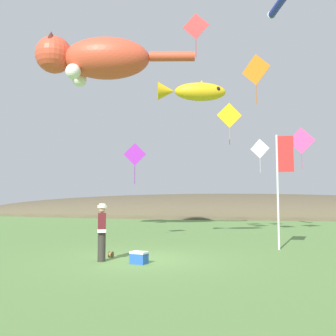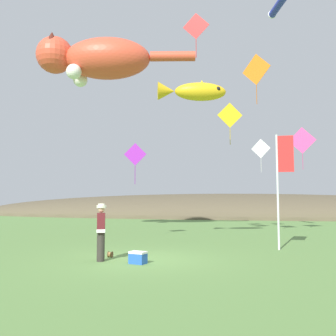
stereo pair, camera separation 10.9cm
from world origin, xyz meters
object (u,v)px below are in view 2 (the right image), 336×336
Objects in this scene: festival_attendant at (101,230)px; kite_giant_cat at (96,59)px; kite_fish_windsock at (193,91)px; kite_diamond_white at (261,149)px; kite_spool at (110,254)px; kite_diamond_pink at (302,141)px; kite_diamond_orange at (256,70)px; picnic_cooler at (138,258)px; kite_diamond_violet at (135,155)px; kite_tube_streamer at (279,5)px; kite_diamond_red at (196,26)px; festival_banner_pole at (281,174)px; kite_diamond_gold at (230,116)px.

festival_attendant is 0.19× the size of kite_giant_cat.
kite_fish_windsock reaches higher than kite_diamond_white.
festival_attendant is at bearing -90.09° from kite_spool.
kite_diamond_orange is at bearing -117.56° from kite_diamond_pink.
picnic_cooler is (1.25, -0.13, -0.77)m from festival_attendant.
kite_diamond_pink is (8.31, 4.94, 1.15)m from kite_diamond_violet.
kite_tube_streamer is at bearing 10.32° from kite_diamond_violet.
kite_fish_windsock is at bearing 68.27° from kite_spool.
kite_spool is at bearing 89.91° from festival_attendant.
festival_attendant is 0.86× the size of kite_tube_streamer.
kite_diamond_violet reaches higher than festival_attendant.
kite_spool is at bearing -79.91° from kite_diamond_violet.
picnic_cooler reaches higher than kite_spool.
kite_diamond_red is at bearing -6.75° from kite_diamond_violet.
festival_banner_pole is at bearing -25.14° from kite_fish_windsock.
kite_diamond_white is (-0.92, 5.37, -6.43)m from kite_tube_streamer.
kite_diamond_violet is at bearing -178.53° from kite_diamond_orange.
picnic_cooler is 0.17× the size of kite_fish_windsock.
kite_giant_cat is (-9.88, 4.75, 7.16)m from festival_banner_pole.
kite_giant_cat is at bearing 115.76° from festival_attendant.
kite_fish_windsock is 1.58× the size of kite_tube_streamer.
kite_tube_streamer is 0.86× the size of kite_diamond_pink.
kite_diamond_orange is at bearing -14.03° from kite_giant_cat.
kite_giant_cat is (-4.21, 8.73, 9.09)m from festival_attendant.
kite_spool is at bearing -62.06° from kite_giant_cat.
kite_giant_cat is at bearing 165.97° from kite_diamond_orange.
picnic_cooler is at bearing -58.37° from kite_giant_cat.
kite_diamond_white is (9.28, 4.23, -5.00)m from kite_giant_cat.
kite_spool is 0.02× the size of kite_giant_cat.
kite_tube_streamer is (4.74, 7.72, 11.29)m from picnic_cooler.
kite_diamond_white is at bearing 68.33° from kite_diamond_gold.
festival_attendant is 14.29m from kite_tube_streamer.
festival_banner_pole is at bearing -28.93° from kite_diamond_red.
kite_diamond_gold is 1.12× the size of kite_diamond_violet.
kite_diamond_pink is (5.23, 5.30, -4.82)m from kite_diamond_red.
festival_attendant is at bearing -123.06° from kite_diamond_pink.
kite_diamond_violet is (-6.97, -1.27, -7.41)m from kite_tube_streamer.
kite_diamond_white is (-0.60, 8.97, 2.16)m from festival_banner_pole.
picnic_cooler is at bearing -98.00° from kite_diamond_red.
kite_giant_cat is (-5.46, 8.86, 9.87)m from picnic_cooler.
kite_diamond_orange reaches higher than kite_diamond_gold.
picnic_cooler is 8.90m from kite_fish_windsock.
festival_attendant is 8.45m from kite_fish_windsock.
kite_fish_windsock is at bearing 82.96° from picnic_cooler.
festival_attendant is 1.16m from kite_spool.
picnic_cooler is 14.34m from kite_giant_cat.
kite_fish_windsock is (1.97, 4.94, 6.75)m from kite_spool.
festival_banner_pole is 13.10m from kite_giant_cat.
kite_spool is at bearing 143.63° from picnic_cooler.
kite_diamond_violet is 9.73m from kite_diamond_pink.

